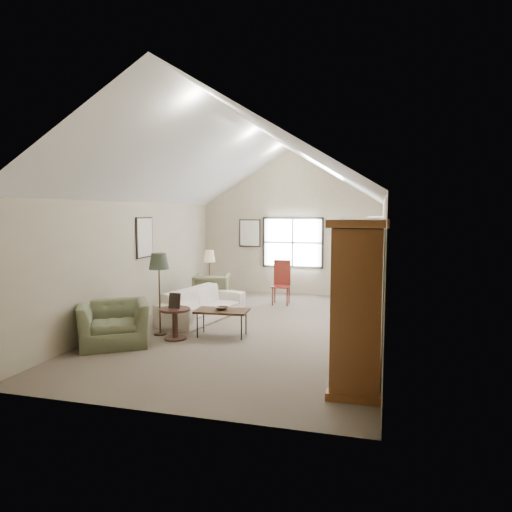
% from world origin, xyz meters
% --- Properties ---
extents(room_shell, '(5.01, 8.01, 4.00)m').
position_xyz_m(room_shell, '(0.00, 0.00, 3.21)').
color(room_shell, '#675C49').
rests_on(room_shell, ground).
extents(window, '(1.72, 0.08, 1.42)m').
position_xyz_m(window, '(0.10, 3.96, 1.45)').
color(window, black).
rests_on(window, room_shell).
extents(skylight, '(0.80, 1.20, 0.52)m').
position_xyz_m(skylight, '(1.30, 0.90, 3.22)').
color(skylight, white).
rests_on(skylight, room_shell).
extents(wall_art, '(1.97, 3.71, 0.88)m').
position_xyz_m(wall_art, '(-1.88, 1.94, 1.73)').
color(wall_art, black).
rests_on(wall_art, room_shell).
extents(armoire, '(0.60, 1.50, 2.20)m').
position_xyz_m(armoire, '(2.18, -2.40, 1.10)').
color(armoire, brown).
rests_on(armoire, ground).
extents(tv_alcove, '(0.32, 1.30, 2.10)m').
position_xyz_m(tv_alcove, '(2.34, 1.60, 1.15)').
color(tv_alcove, white).
rests_on(tv_alcove, ground).
extents(media_console, '(0.34, 1.18, 0.60)m').
position_xyz_m(media_console, '(2.32, 1.60, 0.30)').
color(media_console, '#382316').
rests_on(media_console, ground).
extents(tv_panel, '(0.05, 0.90, 0.55)m').
position_xyz_m(tv_panel, '(2.32, 1.60, 0.92)').
color(tv_panel, black).
rests_on(tv_panel, media_console).
extents(sofa, '(1.32, 2.39, 0.66)m').
position_xyz_m(sofa, '(-1.20, 0.46, 0.33)').
color(sofa, beige).
rests_on(sofa, ground).
extents(armchair_near, '(1.51, 1.46, 0.75)m').
position_xyz_m(armchair_near, '(-1.98, -1.74, 0.37)').
color(armchair_near, '#68724F').
rests_on(armchair_near, ground).
extents(armchair_far, '(1.02, 1.03, 0.79)m').
position_xyz_m(armchair_far, '(-1.52, 1.85, 0.39)').
color(armchair_far, '#6D714F').
rests_on(armchair_far, ground).
extents(coffee_table, '(1.01, 0.61, 0.49)m').
position_xyz_m(coffee_table, '(-0.35, -0.73, 0.25)').
color(coffee_table, '#3C2918').
rests_on(coffee_table, ground).
extents(bowl, '(0.25, 0.25, 0.06)m').
position_xyz_m(bowl, '(-0.35, -0.73, 0.52)').
color(bowl, '#3C2918').
rests_on(bowl, coffee_table).
extents(side_table, '(0.67, 0.67, 0.57)m').
position_xyz_m(side_table, '(-1.10, -1.14, 0.28)').
color(side_table, '#3B2018').
rests_on(side_table, ground).
extents(side_chair, '(0.45, 0.45, 1.10)m').
position_xyz_m(side_chair, '(0.10, 2.43, 0.55)').
color(side_chair, maroon).
rests_on(side_chair, ground).
extents(tripod_lamp, '(0.62, 0.62, 1.72)m').
position_xyz_m(tripod_lamp, '(1.55, 3.70, 0.86)').
color(tripod_lamp, white).
rests_on(tripod_lamp, ground).
extents(dark_lamp, '(0.45, 0.45, 1.57)m').
position_xyz_m(dark_lamp, '(-1.50, -0.94, 0.79)').
color(dark_lamp, '#272E20').
rests_on(dark_lamp, ground).
extents(tan_lamp, '(0.33, 0.33, 1.41)m').
position_xyz_m(tan_lamp, '(-1.50, 1.66, 0.71)').
color(tan_lamp, tan).
rests_on(tan_lamp, ground).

